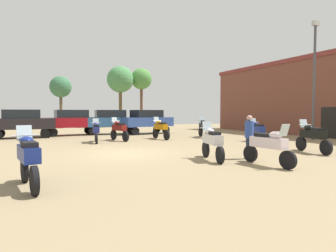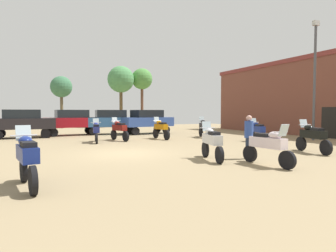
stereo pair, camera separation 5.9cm
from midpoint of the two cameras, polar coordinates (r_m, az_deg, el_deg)
name	(u,v)px [view 1 (the left image)]	position (r m, az deg, el deg)	size (l,w,h in m)	color
ground_plane	(126,154)	(13.01, -8.37, -5.41)	(44.00, 52.00, 0.02)	#937F5B
brick_building	(313,97)	(27.67, 26.63, 5.04)	(6.12, 18.81, 6.17)	brown
motorcycle_1	(269,145)	(10.48, 19.03, -3.53)	(0.62, 2.23, 1.44)	black
motorcycle_3	(96,131)	(17.96, -14.05, -0.91)	(0.68, 2.12, 1.44)	black
motorcycle_4	(119,129)	(18.83, -9.68, -0.63)	(0.75, 2.19, 1.49)	black
motorcycle_5	(212,141)	(11.20, 8.53, -2.99)	(0.77, 2.17, 1.46)	black
motorcycle_7	(312,136)	(14.58, 26.43, -1.84)	(0.78, 2.25, 1.49)	black
motorcycle_8	(257,130)	(18.64, 17.08, -0.81)	(0.81, 2.10, 1.45)	black
motorcycle_9	(204,127)	(20.95, 7.00, -0.24)	(0.76, 2.20, 1.51)	black
motorcycle_11	(28,158)	(7.79, -25.95, -5.65)	(0.66, 2.13, 1.50)	black
motorcycle_12	(161,128)	(19.62, -1.55, -0.44)	(0.62, 2.20, 1.49)	black
car_1	(147,120)	(24.33, -4.29, 1.20)	(4.53, 2.45, 2.00)	black
car_2	(110,120)	(24.40, -11.34, 1.16)	(4.44, 2.16, 2.00)	black
car_4	(22,121)	(22.79, -26.80, 0.80)	(4.36, 1.96, 2.00)	black
car_6	(72,120)	(23.95, -18.50, 1.04)	(4.41, 2.07, 2.00)	black
person_1	(249,133)	(11.76, 15.54, -1.42)	(0.41, 0.41, 1.71)	#222C42
tree_1	(61,87)	(34.93, -20.41, 7.12)	(2.38, 2.38, 5.86)	brown
tree_2	(120,80)	(36.07, -9.42, 8.93)	(3.21, 3.21, 7.40)	brown
tree_4	(141,80)	(37.08, -5.31, 9.02)	(2.63, 2.63, 7.31)	brown
lamp_post	(314,75)	(21.17, 26.74, 8.97)	(0.44, 0.24, 7.65)	#47474C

